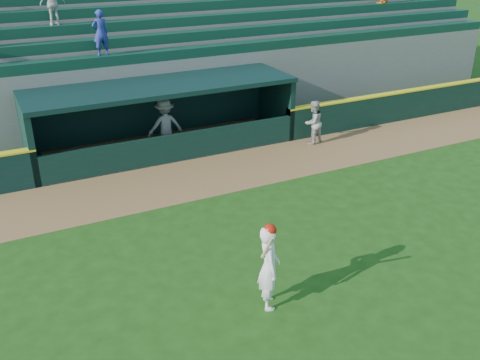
% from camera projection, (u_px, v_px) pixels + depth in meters
% --- Properties ---
extents(ground, '(120.00, 120.00, 0.00)m').
position_uv_depth(ground, '(269.00, 251.00, 13.29)').
color(ground, '#1B4210').
rests_on(ground, ground).
extents(warning_track, '(40.00, 3.00, 0.01)m').
position_uv_depth(warning_track, '(194.00, 178.00, 17.27)').
color(warning_track, brown).
rests_on(warning_track, ground).
extents(field_wall_right, '(15.50, 0.30, 1.20)m').
position_uv_depth(field_wall_right, '(440.00, 100.00, 23.34)').
color(field_wall_right, black).
rests_on(field_wall_right, ground).
extents(wall_stripe_right, '(15.50, 0.32, 0.06)m').
position_uv_depth(wall_stripe_right, '(442.00, 85.00, 23.07)').
color(wall_stripe_right, yellow).
rests_on(wall_stripe_right, field_wall_right).
extents(dugout_player_front, '(0.93, 0.80, 1.64)m').
position_uv_depth(dugout_player_front, '(313.00, 122.00, 19.81)').
color(dugout_player_front, '#A8A9A3').
rests_on(dugout_player_front, ground).
extents(dugout_player_inside, '(1.26, 0.74, 1.93)m').
position_uv_depth(dugout_player_inside, '(165.00, 125.00, 19.09)').
color(dugout_player_inside, '#9A9A95').
rests_on(dugout_player_inside, ground).
extents(dugout, '(9.40, 2.80, 2.46)m').
position_uv_depth(dugout, '(160.00, 112.00, 19.22)').
color(dugout, slate).
rests_on(dugout, ground).
extents(stands, '(34.50, 6.30, 7.47)m').
position_uv_depth(stands, '(123.00, 59.00, 22.48)').
color(stands, slate).
rests_on(stands, ground).
extents(batter_at_plate, '(0.65, 0.89, 1.97)m').
position_uv_depth(batter_at_plate, '(269.00, 266.00, 10.98)').
color(batter_at_plate, white).
rests_on(batter_at_plate, ground).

